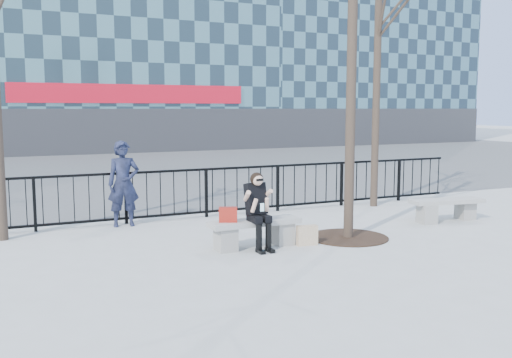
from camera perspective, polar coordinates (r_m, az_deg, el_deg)
name	(u,v)px	position (r m, az deg, el deg)	size (l,w,h in m)	color
ground	(255,247)	(10.11, -0.13, -6.83)	(120.00, 120.00, 0.00)	#9B9B96
street_surface	(101,167)	(24.38, -15.20, 1.13)	(60.00, 23.00, 0.01)	#474747
railing	(198,193)	(12.74, -5.84, -1.43)	(14.00, 0.06, 1.10)	black
tree_grate	(348,237)	(10.95, 9.20, -5.78)	(1.50, 1.50, 0.02)	black
bench_main	(255,230)	(10.04, -0.13, -5.16)	(1.65, 0.46, 0.49)	slate
bench_second	(447,207)	(13.02, 18.52, -2.72)	(1.63, 0.45, 0.48)	slate
seated_woman	(259,211)	(9.83, 0.26, -3.24)	(0.50, 0.64, 1.34)	black
handbag	(228,215)	(9.80, -2.81, -3.58)	(0.31, 0.15, 0.26)	maroon
shopping_bag	(307,235)	(10.26, 5.12, -5.63)	(0.37, 0.14, 0.35)	beige
standing_man	(124,184)	(12.05, -13.11, -0.46)	(0.65, 0.43, 1.77)	black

